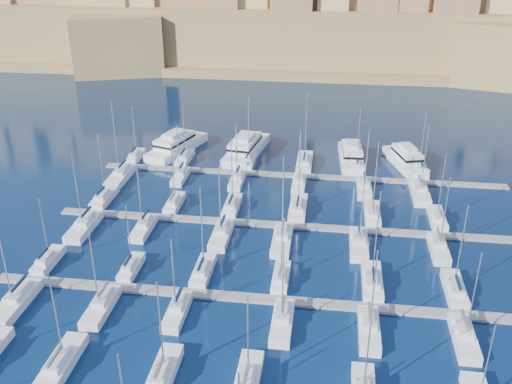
# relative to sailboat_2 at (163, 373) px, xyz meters

# --- Properties ---
(ground) EXTENTS (600.00, 600.00, 0.00)m
(ground) POSITION_rel_sailboat_2_xyz_m (11.85, 28.66, -0.74)
(ground) COLOR black
(ground) RESTS_ON ground
(pontoon_mid_near) EXTENTS (84.00, 2.00, 0.40)m
(pontoon_mid_near) POSITION_rel_sailboat_2_xyz_m (11.85, 16.66, -0.54)
(pontoon_mid_near) COLOR slate
(pontoon_mid_near) RESTS_ON ground
(pontoon_mid_far) EXTENTS (84.00, 2.00, 0.40)m
(pontoon_mid_far) POSITION_rel_sailboat_2_xyz_m (11.85, 38.66, -0.54)
(pontoon_mid_far) COLOR slate
(pontoon_mid_far) RESTS_ON ground
(pontoon_far) EXTENTS (84.00, 2.00, 0.40)m
(pontoon_far) POSITION_rel_sailboat_2_xyz_m (11.85, 60.66, -0.54)
(pontoon_far) COLOR slate
(pontoon_far) RESTS_ON ground
(sailboat_1) EXTENTS (2.79, 9.29, 14.64)m
(sailboat_1) POSITION_rel_sailboat_2_xyz_m (-12.53, 0.18, 0.01)
(sailboat_1) COLOR white
(sailboat_1) RESTS_ON ground
(sailboat_2) EXTENTS (2.67, 8.91, 13.38)m
(sailboat_2) POSITION_rel_sailboat_2_xyz_m (0.00, 0.00, 0.00)
(sailboat_2) COLOR white
(sailboat_2) RESTS_ON ground
(sailboat_3) EXTENTS (2.72, 9.07, 12.62)m
(sailboat_3) POSITION_rel_sailboat_2_xyz_m (9.94, 0.08, -0.00)
(sailboat_3) COLOR white
(sailboat_3) RESTS_ON ground
(sailboat_12) EXTENTS (2.32, 7.74, 11.57)m
(sailboat_12) POSITION_rel_sailboat_2_xyz_m (-24.65, 21.42, -0.03)
(sailboat_12) COLOR white
(sailboat_12) RESTS_ON ground
(sailboat_13) EXTENTS (2.21, 7.35, 11.29)m
(sailboat_13) POSITION_rel_sailboat_2_xyz_m (-11.17, 21.24, -0.03)
(sailboat_13) COLOR white
(sailboat_13) RESTS_ON ground
(sailboat_14) EXTENTS (2.51, 8.37, 14.63)m
(sailboat_14) POSITION_rel_sailboat_2_xyz_m (-0.10, 21.74, 0.01)
(sailboat_14) COLOR white
(sailboat_14) RESTS_ON ground
(sailboat_15) EXTENTS (2.36, 7.87, 12.28)m
(sailboat_15) POSITION_rel_sailboat_2_xyz_m (11.72, 21.49, -0.02)
(sailboat_15) COLOR white
(sailboat_15) RESTS_ON ground
(sailboat_16) EXTENTS (2.86, 9.54, 15.38)m
(sailboat_16) POSITION_rel_sailboat_2_xyz_m (25.04, 22.31, 0.02)
(sailboat_16) COLOR white
(sailboat_16) RESTS_ON ground
(sailboat_17) EXTENTS (2.66, 8.87, 14.22)m
(sailboat_17) POSITION_rel_sailboat_2_xyz_m (36.67, 21.98, 0.01)
(sailboat_17) COLOR white
(sailboat_17) RESTS_ON ground
(sailboat_18) EXTENTS (3.07, 10.22, 14.33)m
(sailboat_18) POSITION_rel_sailboat_2_xyz_m (-24.09, 10.67, 0.02)
(sailboat_18) COLOR white
(sailboat_18) RESTS_ON ground
(sailboat_19) EXTENTS (2.70, 8.99, 13.74)m
(sailboat_19) POSITION_rel_sailboat_2_xyz_m (-12.00, 11.27, 0.00)
(sailboat_19) COLOR white
(sailboat_19) RESTS_ON ground
(sailboat_20) EXTENTS (2.44, 8.12, 12.47)m
(sailboat_20) POSITION_rel_sailboat_2_xyz_m (-1.41, 11.70, -0.01)
(sailboat_20) COLOR white
(sailboat_20) RESTS_ON ground
(sailboat_21) EXTENTS (2.68, 8.93, 13.51)m
(sailboat_21) POSITION_rel_sailboat_2_xyz_m (12.88, 11.30, 0.00)
(sailboat_21) COLOR white
(sailboat_21) RESTS_ON ground
(sailboat_22) EXTENTS (2.66, 8.88, 13.18)m
(sailboat_22) POSITION_rel_sailboat_2_xyz_m (24.13, 11.33, -0.00)
(sailboat_22) COLOR white
(sailboat_22) RESTS_ON ground
(sailboat_23) EXTENTS (2.66, 8.86, 13.83)m
(sailboat_23) POSITION_rel_sailboat_2_xyz_m (35.99, 11.34, 0.00)
(sailboat_23) COLOR white
(sailboat_23) RESTS_ON ground
(sailboat_24) EXTENTS (2.70, 9.01, 13.64)m
(sailboat_24) POSITION_rel_sailboat_2_xyz_m (-24.32, 44.05, 0.00)
(sailboat_24) COLOR white
(sailboat_24) RESTS_ON ground
(sailboat_25) EXTENTS (2.39, 7.95, 12.01)m
(sailboat_25) POSITION_rel_sailboat_2_xyz_m (-10.43, 43.53, -0.02)
(sailboat_25) COLOR white
(sailboat_25) RESTS_ON ground
(sailboat_26) EXTENTS (2.59, 8.64, 13.93)m
(sailboat_26) POSITION_rel_sailboat_2_xyz_m (0.49, 43.87, 0.00)
(sailboat_26) COLOR white
(sailboat_26) RESTS_ON ground
(sailboat_27) EXTENTS (3.02, 10.06, 15.86)m
(sailboat_27) POSITION_rel_sailboat_2_xyz_m (12.66, 44.57, 0.03)
(sailboat_27) COLOR white
(sailboat_27) RESTS_ON ground
(sailboat_28) EXTENTS (2.70, 9.01, 14.44)m
(sailboat_28) POSITION_rel_sailboat_2_xyz_m (26.09, 44.05, 0.01)
(sailboat_28) COLOR white
(sailboat_28) RESTS_ON ground
(sailboat_29) EXTENTS (2.59, 8.63, 13.13)m
(sailboat_29) POSITION_rel_sailboat_2_xyz_m (37.46, 43.86, -0.00)
(sailboat_29) COLOR white
(sailboat_29) RESTS_ON ground
(sailboat_30) EXTENTS (3.07, 10.25, 14.76)m
(sailboat_30) POSITION_rel_sailboat_2_xyz_m (-23.53, 32.66, 0.02)
(sailboat_30) COLOR white
(sailboat_30) RESTS_ON ground
(sailboat_31) EXTENTS (2.55, 8.51, 14.08)m
(sailboat_31) POSITION_rel_sailboat_2_xyz_m (-13.14, 33.51, 0.00)
(sailboat_31) COLOR white
(sailboat_31) RESTS_ON ground
(sailboat_32) EXTENTS (2.86, 9.54, 13.85)m
(sailboat_32) POSITION_rel_sailboat_2_xyz_m (0.58, 33.00, 0.01)
(sailboat_32) COLOR white
(sailboat_32) RESTS_ON ground
(sailboat_33) EXTENTS (3.03, 10.11, 16.01)m
(sailboat_33) POSITION_rel_sailboat_2_xyz_m (10.85, 32.72, 0.03)
(sailboat_33) COLOR white
(sailboat_33) RESTS_ON ground
(sailboat_34) EXTENTS (2.88, 9.60, 16.09)m
(sailboat_34) POSITION_rel_sailboat_2_xyz_m (23.39, 32.97, 0.03)
(sailboat_34) COLOR white
(sailboat_34) RESTS_ON ground
(sailboat_35) EXTENTS (2.63, 8.78, 13.78)m
(sailboat_35) POSITION_rel_sailboat_2_xyz_m (36.12, 33.38, 0.00)
(sailboat_35) COLOR white
(sailboat_35) RESTS_ON ground
(sailboat_36) EXTENTS (2.30, 7.66, 12.48)m
(sailboat_36) POSITION_rel_sailboat_2_xyz_m (-25.26, 65.39, -0.02)
(sailboat_36) COLOR white
(sailboat_36) RESTS_ON ground
(sailboat_37) EXTENTS (2.63, 8.78, 12.32)m
(sailboat_37) POSITION_rel_sailboat_2_xyz_m (-14.14, 65.94, -0.01)
(sailboat_37) COLOR white
(sailboat_37) RESTS_ON ground
(sailboat_38) EXTENTS (2.71, 9.04, 15.18)m
(sailboat_38) POSITION_rel_sailboat_2_xyz_m (0.25, 66.06, 0.02)
(sailboat_38) COLOR white
(sailboat_38) RESTS_ON ground
(sailboat_39) EXTENTS (3.21, 10.70, 16.44)m
(sailboat_39) POSITION_rel_sailboat_2_xyz_m (12.56, 66.88, 0.04)
(sailboat_39) COLOR white
(sailboat_39) RESTS_ON ground
(sailboat_40) EXTENTS (2.92, 9.74, 13.73)m
(sailboat_40) POSITION_rel_sailboat_2_xyz_m (23.78, 66.40, 0.01)
(sailboat_40) COLOR white
(sailboat_40) RESTS_ON ground
(sailboat_41) EXTENTS (2.81, 9.35, 13.92)m
(sailboat_41) POSITION_rel_sailboat_2_xyz_m (37.05, 66.22, 0.01)
(sailboat_41) COLOR white
(sailboat_41) RESTS_ON ground
(sailboat_42) EXTENTS (3.25, 10.84, 17.17)m
(sailboat_42) POSITION_rel_sailboat_2_xyz_m (-24.83, 54.36, 0.05)
(sailboat_42) COLOR white
(sailboat_42) RESTS_ON ground
(sailboat_43) EXTENTS (2.36, 7.88, 12.24)m
(sailboat_43) POSITION_rel_sailboat_2_xyz_m (-12.46, 55.82, -0.02)
(sailboat_43) COLOR white
(sailboat_43) RESTS_ON ground
(sailboat_44) EXTENTS (2.53, 8.44, 12.94)m
(sailboat_44) POSITION_rel_sailboat_2_xyz_m (-0.49, 55.54, -0.01)
(sailboat_44) COLOR white
(sailboat_44) RESTS_ON ground
(sailboat_45) EXTENTS (2.56, 8.55, 11.67)m
(sailboat_45) POSITION_rel_sailboat_2_xyz_m (12.09, 55.49, -0.02)
(sailboat_45) COLOR white
(sailboat_45) RESTS_ON ground
(sailboat_46) EXTENTS (2.75, 9.17, 13.25)m
(sailboat_46) POSITION_rel_sailboat_2_xyz_m (25.01, 55.19, 0.00)
(sailboat_46) COLOR white
(sailboat_46) RESTS_ON ground
(sailboat_47) EXTENTS (3.16, 10.53, 14.92)m
(sailboat_47) POSITION_rel_sailboat_2_xyz_m (35.69, 54.52, 0.03)
(sailboat_47) COLOR white
(sailboat_47) RESTS_ON ground
(motor_yacht_a) EXTENTS (11.09, 19.55, 5.25)m
(motor_yacht_a) POSITION_rel_sailboat_2_xyz_m (-17.45, 71.17, 0.99)
(motor_yacht_a) COLOR white
(motor_yacht_a) RESTS_ON ground
(motor_yacht_b) EXTENTS (8.67, 20.27, 5.25)m
(motor_yacht_b) POSITION_rel_sailboat_2_xyz_m (-1.16, 71.58, 0.99)
(motor_yacht_b) COLOR white
(motor_yacht_b) RESTS_ON ground
(motor_yacht_c) EXTENTS (5.75, 16.31, 5.25)m
(motor_yacht_c) POSITION_rel_sailboat_2_xyz_m (22.65, 69.87, 0.99)
(motor_yacht_c) COLOR white
(motor_yacht_c) RESTS_ON ground
(motor_yacht_d) EXTENTS (8.82, 15.97, 5.25)m
(motor_yacht_d) POSITION_rel_sailboat_2_xyz_m (34.38, 69.52, 0.99)
(motor_yacht_d) COLOR white
(motor_yacht_d) RESTS_ON ground
(fortified_city) EXTENTS (460.00, 108.95, 59.52)m
(fortified_city) POSITION_rel_sailboat_2_xyz_m (11.66, 183.92, 14.00)
(fortified_city) COLOR brown
(fortified_city) RESTS_ON ground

